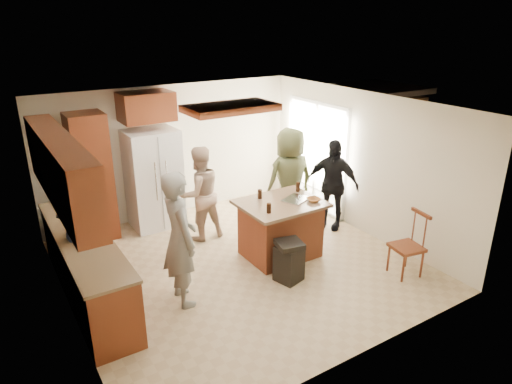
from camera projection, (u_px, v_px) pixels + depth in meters
room_shell at (369, 148)px, 10.35m from camera, size 8.00×5.20×5.00m
person_front_left at (180, 239)px, 5.95m from camera, size 0.53×0.71×1.87m
person_behind_left at (200, 194)px, 7.77m from camera, size 0.82×0.52×1.66m
person_behind_right at (290, 180)px, 8.12m from camera, size 0.96×0.66×1.87m
person_side_right at (332, 184)px, 8.19m from camera, size 0.94×1.09×1.66m
person_counter at (83, 249)px, 6.10m from camera, size 0.57×1.01×1.49m
left_cabinetry at (78, 234)px, 6.03m from camera, size 0.64×3.00×2.30m
back_wall_units at (106, 159)px, 7.75m from camera, size 1.80×0.60×2.45m
refrigerator at (154, 179)px, 8.25m from camera, size 0.90×0.76×1.80m
kitchen_island at (280, 228)px, 7.31m from camera, size 1.28×1.03×0.93m
island_items at (296, 198)px, 7.19m from camera, size 1.00×0.72×0.15m
trash_bin at (289, 261)px, 6.65m from camera, size 0.43×0.43×0.63m
spindle_chair at (408, 247)px, 6.76m from camera, size 0.49×0.49×0.99m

